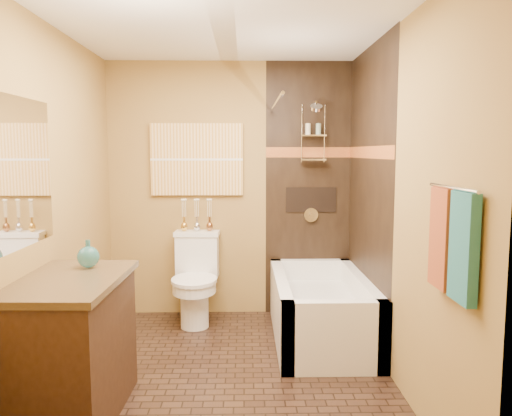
{
  "coord_description": "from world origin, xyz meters",
  "views": [
    {
      "loc": [
        0.14,
        -3.44,
        1.62
      ],
      "look_at": [
        0.23,
        0.4,
        1.19
      ],
      "focal_mm": 35.0,
      "sensor_mm": 36.0,
      "label": 1
    }
  ],
  "objects_px": {
    "bathtub": "(321,314)",
    "vanity": "(70,348)",
    "toilet": "(196,278)",
    "sunset_painting": "(197,159)"
  },
  "relations": [
    {
      "from": "bathtub",
      "to": "vanity",
      "type": "distance_m",
      "value": 2.14
    },
    {
      "from": "bathtub",
      "to": "vanity",
      "type": "xyz_separation_m",
      "value": [
        -1.72,
        -1.25,
        0.22
      ]
    },
    {
      "from": "bathtub",
      "to": "toilet",
      "type": "xyz_separation_m",
      "value": [
        -1.13,
        0.45,
        0.21
      ]
    },
    {
      "from": "sunset_painting",
      "to": "vanity",
      "type": "relative_size",
      "value": 0.89
    },
    {
      "from": "bathtub",
      "to": "toilet",
      "type": "distance_m",
      "value": 1.23
    },
    {
      "from": "bathtub",
      "to": "vanity",
      "type": "bearing_deg",
      "value": -144.02
    },
    {
      "from": "bathtub",
      "to": "toilet",
      "type": "bearing_deg",
      "value": 158.33
    },
    {
      "from": "sunset_painting",
      "to": "bathtub",
      "type": "height_order",
      "value": "sunset_painting"
    },
    {
      "from": "sunset_painting",
      "to": "bathtub",
      "type": "distance_m",
      "value": 1.89
    },
    {
      "from": "vanity",
      "to": "toilet",
      "type": "bearing_deg",
      "value": 72.34
    }
  ]
}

